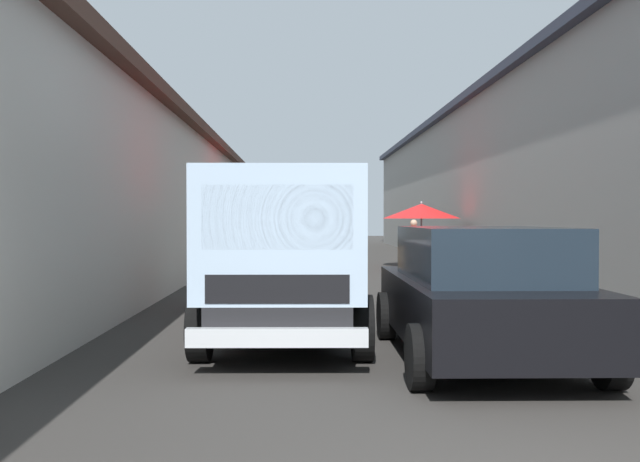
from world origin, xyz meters
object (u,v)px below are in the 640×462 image
hatchback_car (480,293)px  plastic_stool (286,274)px  fruit_stall_near_right (421,217)px  fruit_stall_near_left (269,211)px  vendor_by_crates (414,242)px  fruit_stall_far_right (279,207)px  delivery_truck (284,261)px

hatchback_car → plastic_stool: bearing=16.3°
fruit_stall_near_right → plastic_stool: bearing=147.7°
fruit_stall_near_left → plastic_stool: (-6.19, -0.64, -1.44)m
hatchback_car → vendor_by_crates: size_ratio=2.59×
fruit_stall_far_right → delivery_truck: size_ratio=0.47×
fruit_stall_near_left → fruit_stall_near_right: bearing=-86.6°
fruit_stall_near_right → delivery_truck: 14.06m
hatchback_car → fruit_stall_near_left: bearing=11.8°
plastic_stool → fruit_stall_near_right: bearing=-32.3°
plastic_stool → delivery_truck: bearing=-179.0°
fruit_stall_near_right → hatchback_car: bearing=172.6°
hatchback_car → plastic_stool: size_ratio=9.03×
fruit_stall_near_left → hatchback_car: (-13.90, -2.90, -1.03)m
fruit_stall_near_right → vendor_by_crates: 1.67m
fruit_stall_near_left → vendor_by_crates: fruit_stall_near_left is taller
fruit_stall_near_left → hatchback_car: size_ratio=0.69×
fruit_stall_near_right → delivery_truck: (-13.48, 3.98, -0.57)m
fruit_stall_near_left → hatchback_car: 14.24m
fruit_stall_far_right → fruit_stall_near_right: size_ratio=0.95×
fruit_stall_far_right → vendor_by_crates: fruit_stall_far_right is taller
fruit_stall_far_right → vendor_by_crates: 9.14m
hatchback_car → plastic_stool: (7.71, 2.26, -0.41)m
fruit_stall_far_right → vendor_by_crates: (8.32, -3.70, -0.87)m
fruit_stall_far_right → delivery_truck: fruit_stall_far_right is taller
fruit_stall_near_left → vendor_by_crates: (-1.14, -4.29, -0.91)m
fruit_stall_far_right → hatchback_car: 5.10m
fruit_stall_near_right → delivery_truck: fruit_stall_near_right is taller
fruit_stall_far_right → plastic_stool: 3.55m
fruit_stall_near_left → hatchback_car: bearing=-168.2°
fruit_stall_near_right → fruit_stall_far_right: bearing=156.9°
fruit_stall_near_right → hatchback_car: 14.32m
fruit_stall_near_right → fruit_stall_near_left: 4.75m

